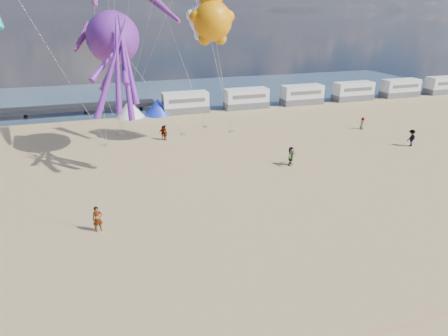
% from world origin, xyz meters
% --- Properties ---
extents(ground, '(120.00, 120.00, 0.00)m').
position_xyz_m(ground, '(0.00, 0.00, 0.00)').
color(ground, tan).
rests_on(ground, ground).
extents(water, '(120.00, 120.00, 0.00)m').
position_xyz_m(water, '(0.00, 55.00, 0.02)').
color(water, '#324A61').
rests_on(water, ground).
extents(motorhome_0, '(6.60, 2.50, 3.00)m').
position_xyz_m(motorhome_0, '(6.00, 40.00, 1.50)').
color(motorhome_0, silver).
rests_on(motorhome_0, ground).
extents(motorhome_1, '(6.60, 2.50, 3.00)m').
position_xyz_m(motorhome_1, '(15.50, 40.00, 1.50)').
color(motorhome_1, silver).
rests_on(motorhome_1, ground).
extents(motorhome_2, '(6.60, 2.50, 3.00)m').
position_xyz_m(motorhome_2, '(25.00, 40.00, 1.50)').
color(motorhome_2, silver).
rests_on(motorhome_2, ground).
extents(motorhome_3, '(6.60, 2.50, 3.00)m').
position_xyz_m(motorhome_3, '(34.50, 40.00, 1.50)').
color(motorhome_3, silver).
rests_on(motorhome_3, ground).
extents(motorhome_4, '(6.60, 2.50, 3.00)m').
position_xyz_m(motorhome_4, '(44.00, 40.00, 1.50)').
color(motorhome_4, silver).
rests_on(motorhome_4, ground).
extents(motorhome_5, '(6.60, 2.50, 3.00)m').
position_xyz_m(motorhome_5, '(53.50, 40.00, 1.50)').
color(motorhome_5, silver).
rests_on(motorhome_5, ground).
extents(tent_white, '(4.00, 4.00, 2.40)m').
position_xyz_m(tent_white, '(-2.00, 40.00, 1.20)').
color(tent_white, white).
rests_on(tent_white, ground).
extents(tent_blue, '(4.00, 4.00, 2.40)m').
position_xyz_m(tent_blue, '(2.00, 40.00, 1.20)').
color(tent_blue, '#1933CC').
rests_on(tent_blue, ground).
extents(standing_person, '(0.72, 0.52, 1.83)m').
position_xyz_m(standing_person, '(-7.16, 8.66, 0.91)').
color(standing_person, tan).
rests_on(standing_person, ground).
extents(beachgoer_0, '(0.41, 0.58, 1.51)m').
position_xyz_m(beachgoer_0, '(25.29, 24.59, 0.76)').
color(beachgoer_0, '#7F6659').
rests_on(beachgoer_0, ground).
extents(beachgoer_2, '(1.04, 0.89, 1.88)m').
position_xyz_m(beachgoer_2, '(26.19, 17.10, 0.94)').
color(beachgoer_2, '#7F6659').
rests_on(beachgoer_2, ground).
extents(beachgoer_3, '(1.06, 0.63, 1.60)m').
position_xyz_m(beachgoer_3, '(0.61, 27.97, 0.80)').
color(beachgoer_3, '#7F6659').
rests_on(beachgoer_3, ground).
extents(beachgoer_4, '(1.08, 1.10, 1.86)m').
position_xyz_m(beachgoer_4, '(10.92, 15.90, 0.93)').
color(beachgoer_4, '#7F6659').
rests_on(beachgoer_4, ground).
extents(beachgoer_5, '(1.18, 1.73, 1.79)m').
position_xyz_m(beachgoer_5, '(0.80, 27.65, 0.90)').
color(beachgoer_5, '#7F6659').
rests_on(beachgoer_5, ground).
extents(sandbag_a, '(0.50, 0.35, 0.22)m').
position_xyz_m(sandbag_a, '(-5.74, 27.71, 0.11)').
color(sandbag_a, gray).
rests_on(sandbag_a, ground).
extents(sandbag_b, '(0.50, 0.35, 0.22)m').
position_xyz_m(sandbag_b, '(3.23, 29.02, 0.11)').
color(sandbag_b, gray).
rests_on(sandbag_b, ground).
extents(sandbag_c, '(0.50, 0.35, 0.22)m').
position_xyz_m(sandbag_c, '(9.13, 28.43, 0.11)').
color(sandbag_c, gray).
rests_on(sandbag_c, ground).
extents(sandbag_d, '(0.50, 0.35, 0.22)m').
position_xyz_m(sandbag_d, '(6.71, 31.51, 0.11)').
color(sandbag_d, gray).
rests_on(sandbag_d, ground).
extents(sandbag_e, '(0.50, 0.35, 0.22)m').
position_xyz_m(sandbag_e, '(-3.98, 31.73, 0.11)').
color(sandbag_e, gray).
rests_on(sandbag_e, ground).
extents(kite_octopus_purple, '(7.68, 11.01, 11.57)m').
position_xyz_m(kite_octopus_purple, '(-4.12, 25.32, 11.52)').
color(kite_octopus_purple, '#6D2398').
extents(kite_panda, '(4.83, 4.62, 6.10)m').
position_xyz_m(kite_panda, '(5.30, 25.43, 13.16)').
color(kite_panda, white).
extents(kite_teddy_orange, '(6.13, 5.98, 6.77)m').
position_xyz_m(kite_teddy_orange, '(5.70, 24.55, 12.99)').
color(kite_teddy_orange, orange).
extents(windsock_mid, '(3.35, 6.01, 6.11)m').
position_xyz_m(windsock_mid, '(1.16, 26.70, 14.25)').
color(windsock_mid, red).
extents(windsock_right, '(2.51, 4.51, 4.50)m').
position_xyz_m(windsock_right, '(-6.94, 26.60, 11.53)').
color(windsock_right, red).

